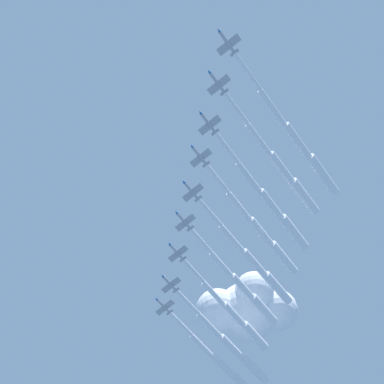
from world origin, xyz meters
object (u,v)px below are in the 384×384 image
at_px(jet_lead, 300,145).
at_px(jet_trail_port, 234,350).
at_px(jet_port_mid, 263,234).
at_px(jet_port_inner, 284,170).
at_px(jet_trail_starboard, 227,369).
at_px(jet_starboard_inner, 273,207).
at_px(jet_port_outer, 244,289).
at_px(jet_starboard_outer, 236,316).
at_px(jet_starboard_mid, 257,266).

xyz_separation_m(jet_lead, jet_trail_port, (5.66, 96.46, -2.24)).
height_order(jet_port_mid, jet_trail_port, jet_port_mid).
height_order(jet_lead, jet_trail_port, jet_lead).
height_order(jet_port_inner, jet_port_mid, jet_port_mid).
bearing_deg(jet_trail_starboard, jet_trail_port, -94.28).
height_order(jet_port_inner, jet_starboard_inner, jet_port_inner).
relative_size(jet_port_inner, jet_port_outer, 1.01).
xyz_separation_m(jet_lead, jet_starboard_inner, (-1.15, 25.84, -1.36)).
bearing_deg(jet_port_inner, jet_port_outer, 87.03).
bearing_deg(jet_trail_port, jet_lead, -93.36).
distance_m(jet_lead, jet_port_inner, 11.55).
bearing_deg(jet_starboard_inner, jet_port_mid, 85.70).
xyz_separation_m(jet_lead, jet_starboard_outer, (1.59, 80.59, -0.05)).
distance_m(jet_port_mid, jet_starboard_mid, 14.01).
bearing_deg(jet_starboard_inner, jet_port_inner, -93.60).
xyz_separation_m(jet_starboard_outer, jet_trail_starboard, (5.15, 30.25, 0.32)).
xyz_separation_m(jet_port_inner, jet_port_outer, (2.86, 55.19, 0.29)).
height_order(jet_lead, jet_port_mid, jet_port_mid).
bearing_deg(jet_starboard_mid, jet_trail_port, 84.87).
bearing_deg(jet_port_outer, jet_starboard_inner, -92.74).
distance_m(jet_port_mid, jet_trail_port, 57.12).
distance_m(jet_port_mid, jet_starboard_outer, 40.91).
height_order(jet_port_inner, jet_trail_starboard, jet_port_inner).
distance_m(jet_starboard_outer, jet_trail_port, 16.53).
relative_size(jet_port_inner, jet_trail_port, 0.93).
bearing_deg(jet_port_outer, jet_port_mid, -91.93).
xyz_separation_m(jet_port_inner, jet_trail_starboard, (8.80, 99.49, -0.38)).
xyz_separation_m(jet_starboard_mid, jet_trail_starboard, (4.93, 57.27, 0.31)).
relative_size(jet_starboard_inner, jet_trail_port, 0.93).
height_order(jet_port_mid, jet_port_outer, jet_port_mid).
xyz_separation_m(jet_trail_port, jet_trail_starboard, (1.08, 14.37, 2.50)).
height_order(jet_lead, jet_starboard_outer, jet_lead).
xyz_separation_m(jet_starboard_mid, jet_starboard_outer, (-0.22, 27.02, -0.01)).
distance_m(jet_starboard_inner, jet_port_outer, 40.81).
distance_m(jet_port_inner, jet_starboard_outer, 69.34).
bearing_deg(jet_port_mid, jet_starboard_inner, -94.30).
height_order(jet_starboard_mid, jet_trail_starboard, jet_trail_starboard).
distance_m(jet_port_inner, jet_starboard_mid, 42.40).
distance_m(jet_starboard_inner, jet_starboard_outer, 54.83).
relative_size(jet_starboard_mid, jet_trail_port, 0.96).
relative_size(jet_starboard_outer, jet_trail_port, 0.92).
distance_m(jet_starboard_inner, jet_port_mid, 14.16).
bearing_deg(jet_starboard_outer, jet_starboard_mid, -89.53).
bearing_deg(jet_lead, jet_starboard_mid, 88.07).
xyz_separation_m(jet_port_outer, jet_trail_starboard, (5.94, 44.30, -0.68)).
bearing_deg(jet_lead, jet_port_mid, 90.15).
bearing_deg(jet_port_inner, jet_starboard_outer, 86.98).
relative_size(jet_starboard_inner, jet_trail_starboard, 0.92).
bearing_deg(jet_port_inner, jet_port_mid, 86.06).
bearing_deg(jet_trail_starboard, jet_port_inner, -95.05).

